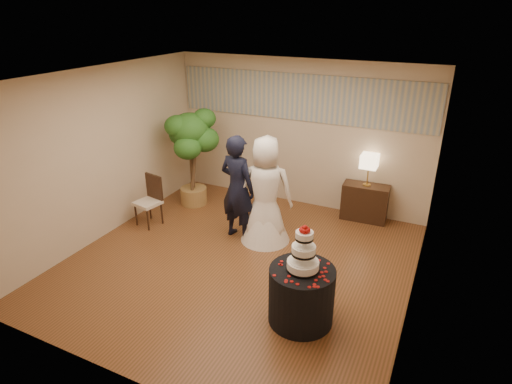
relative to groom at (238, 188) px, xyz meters
The scene contains 15 objects.
floor 1.22m from the groom, 61.67° to the right, with size 5.00×5.00×0.00m, color brown.
ceiling 2.07m from the groom, 61.67° to the right, with size 5.00×5.00×0.00m, color white.
wall_back 1.88m from the groom, 77.55° to the left, with size 5.00×0.06×2.80m, color beige.
wall_front 3.29m from the groom, 83.08° to the right, with size 5.00×0.06×2.80m, color beige.
wall_left 2.29m from the groom, 161.00° to the right, with size 0.06×5.00×2.80m, color beige.
wall_right 3.02m from the groom, 14.10° to the right, with size 0.06×5.00×2.80m, color beige.
mural_border 2.16m from the groom, 77.42° to the left, with size 4.90×0.02×0.85m, color #9B9E93.
groom is the anchor object (origin of this frame).
bride 0.47m from the groom, 11.40° to the left, with size 0.88×0.83×1.81m, color white.
cake_table 2.36m from the groom, 42.40° to the right, with size 0.81×0.81×0.75m, color black.
wedding_cake 2.30m from the groom, 42.40° to the right, with size 0.39×0.39×0.60m, color white, non-canonical shape.
console 2.45m from the groom, 41.24° to the left, with size 0.82×0.36×0.68m, color black.
table_lamp 2.38m from the groom, 41.24° to the left, with size 0.29×0.29×0.58m, color beige, non-canonical shape.
ficus_tree 1.63m from the groom, 150.72° to the left, with size 0.92×0.92×1.93m, color #285D1D, non-canonical shape.
side_chair 1.74m from the groom, 169.36° to the right, with size 0.42×0.44×0.91m, color black, non-canonical shape.
Camera 1 is at (2.67, -4.95, 3.65)m, focal length 30.00 mm.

